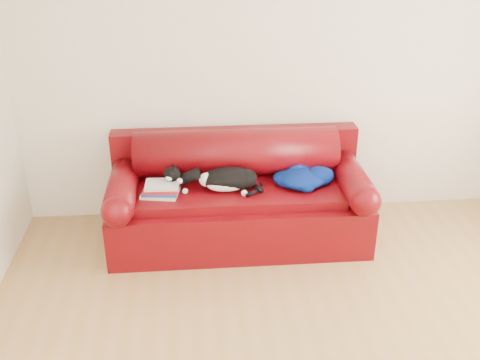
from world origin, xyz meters
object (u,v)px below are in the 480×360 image
object	(u,v)px
cat	(228,180)
sofa_base	(239,213)
blanket	(303,177)
book_stack	(161,189)

from	to	relation	value
cat	sofa_base	bearing A→B (deg)	44.78
sofa_base	blanket	bearing A→B (deg)	-2.21
blanket	sofa_base	bearing A→B (deg)	177.79
sofa_base	cat	xyz separation A→B (m)	(-0.09, -0.07, 0.35)
blanket	book_stack	bearing A→B (deg)	-175.49
cat	blanket	world-z (taller)	cat
sofa_base	cat	distance (m)	0.37
cat	blanket	distance (m)	0.62
book_stack	blanket	xyz separation A→B (m)	(1.15, 0.09, 0.02)
cat	blanket	size ratio (longest dim) A/B	1.09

